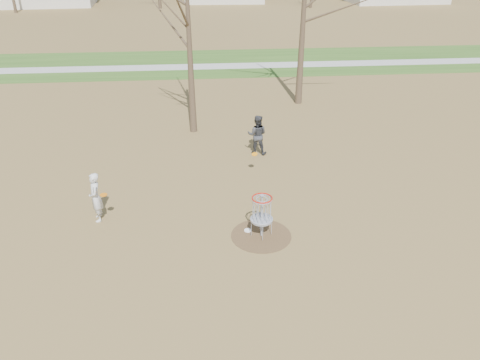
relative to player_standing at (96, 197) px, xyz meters
name	(u,v)px	position (x,y,z in m)	size (l,w,h in m)	color
ground	(261,236)	(4.95, -1.33, -0.80)	(160.00, 160.00, 0.00)	brown
green_band	(223,63)	(4.95, 19.67, -0.79)	(160.00, 8.00, 0.01)	#2D5119
footpath	(224,66)	(4.95, 18.67, -0.78)	(160.00, 1.50, 0.01)	#9E9E99
dirt_circle	(261,235)	(4.95, -1.33, -0.79)	(1.80, 1.80, 0.01)	#47331E
player_standing	(96,197)	(0.00, 0.00, 0.00)	(0.58, 0.38, 1.59)	silver
player_throwing	(257,135)	(5.51, 4.50, 0.02)	(0.79, 0.62, 1.63)	#343539
disc_grounded	(248,230)	(4.58, -1.05, -0.78)	(0.22, 0.22, 0.02)	white
discs_in_play	(190,172)	(2.87, 1.29, 0.11)	(5.12, 3.14, 0.25)	orange
disc_golf_basket	(262,209)	(4.95, -1.33, 0.12)	(0.64, 0.64, 1.35)	#9EA3AD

